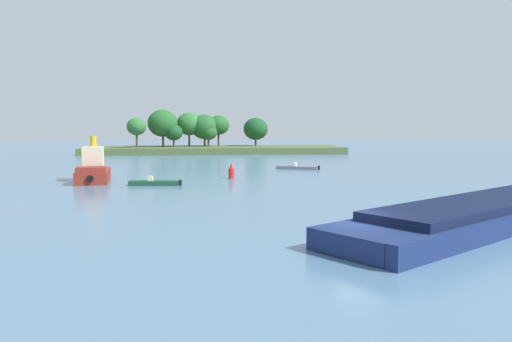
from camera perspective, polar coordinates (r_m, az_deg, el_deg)
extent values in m
plane|color=slate|center=(27.35, 11.52, -8.09)|extent=(400.00, 400.00, 0.00)
cube|color=#4C6038|center=(117.68, -4.66, 2.37)|extent=(58.06, 17.45, 1.49)
cylinder|color=#513823|center=(114.82, -13.19, 3.29)|extent=(0.44, 0.44, 2.93)
ellipsoid|color=#2D6B33|center=(114.78, -13.23, 4.87)|extent=(4.23, 4.23, 3.81)
cylinder|color=#513823|center=(120.83, -10.35, 3.37)|extent=(0.44, 0.44, 2.71)
ellipsoid|color=#194C23|center=(120.79, -10.38, 4.97)|extent=(5.04, 5.04, 4.54)
cylinder|color=#513823|center=(118.64, -10.36, 3.32)|extent=(0.44, 0.44, 2.64)
ellipsoid|color=#235B28|center=(118.60, -10.39, 5.28)|extent=(6.84, 6.84, 6.16)
cylinder|color=#513823|center=(117.63, -9.18, 3.09)|extent=(0.44, 0.44, 1.65)
ellipsoid|color=#194C23|center=(117.58, -9.19, 4.28)|extent=(4.07, 4.07, 3.67)
cylinder|color=#513823|center=(120.50, -7.47, 3.44)|extent=(0.44, 0.44, 2.88)
ellipsoid|color=#2D6B33|center=(120.45, -7.49, 5.24)|extent=(5.85, 5.85, 5.27)
cylinder|color=#513823|center=(120.54, -5.77, 3.25)|extent=(0.44, 0.44, 2.00)
ellipsoid|color=#235B28|center=(120.48, -5.79, 4.94)|extent=(6.39, 6.39, 5.75)
cylinder|color=#513823|center=(119.54, -5.34, 3.17)|extent=(0.44, 0.44, 1.69)
ellipsoid|color=#235B28|center=(119.49, -5.35, 4.38)|extent=(4.18, 4.18, 3.76)
cylinder|color=#513823|center=(121.31, -4.21, 3.49)|extent=(0.44, 0.44, 2.92)
ellipsoid|color=#235B28|center=(121.27, -4.22, 5.14)|extent=(5.05, 5.05, 4.55)
cylinder|color=#513823|center=(121.30, -0.04, 3.23)|extent=(0.44, 0.44, 1.74)
ellipsoid|color=#194C23|center=(121.25, -0.04, 4.73)|extent=(5.79, 5.79, 5.21)
cube|color=navy|center=(36.91, 25.71, -4.17)|extent=(28.50, 21.47, 1.16)
cube|color=#0F1834|center=(35.44, 24.76, -3.14)|extent=(20.40, 15.70, 0.50)
cube|color=navy|center=(24.25, 10.89, -8.22)|extent=(2.97, 3.83, 1.05)
cube|color=slate|center=(73.73, 4.67, 0.39)|extent=(6.12, 3.96, 0.44)
cube|color=white|center=(73.79, 4.33, 0.76)|extent=(0.81, 1.01, 0.50)
cube|color=black|center=(73.13, 7.04, 0.37)|extent=(0.38, 0.40, 0.56)
cube|color=maroon|center=(59.71, -17.72, -0.52)|extent=(4.33, 8.77, 1.27)
cube|color=maroon|center=(56.70, -17.98, 0.14)|extent=(3.27, 2.70, 0.60)
cube|color=beige|center=(59.86, -17.75, 1.35)|extent=(2.51, 3.19, 2.60)
cylinder|color=gold|center=(60.74, -17.73, 3.20)|extent=(0.70, 0.70, 1.20)
cylinder|color=black|center=(55.42, -18.07, -0.81)|extent=(0.73, 0.38, 0.70)
cube|color=#19472D|center=(54.31, -11.33, -1.33)|extent=(5.30, 1.79, 0.48)
cube|color=beige|center=(54.33, -11.74, -0.81)|extent=(0.57, 0.65, 0.50)
cube|color=black|center=(53.81, -8.47, -1.30)|extent=(0.32, 0.35, 0.56)
cylinder|color=red|center=(60.14, -2.77, -0.29)|extent=(0.70, 0.70, 1.20)
cone|color=red|center=(60.06, -2.77, 0.62)|extent=(0.49, 0.49, 0.70)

